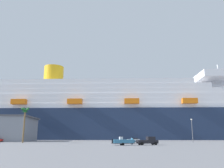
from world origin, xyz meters
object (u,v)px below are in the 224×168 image
Objects in this scene: pickup_truck at (148,141)px; palm_tree at (25,114)px; small_boat_on_trailer at (125,141)px; parked_car_silver_sedan at (134,140)px; street_lamp at (192,127)px; cruise_ship at (109,115)px.

pickup_truck is 0.49× the size of palm_tree.
small_boat_on_trailer is 29.87m from parked_car_silver_sedan.
street_lamp is at bearing 45.89° from pickup_truck.
palm_tree is 2.48× the size of parked_car_silver_sedan.
palm_tree reaches higher than parked_car_silver_sedan.
pickup_truck reaches higher than parked_car_silver_sedan.
parked_car_silver_sedan is at bearing 157.64° from street_lamp.
small_boat_on_trailer is at bearing -140.14° from street_lamp.
small_boat_on_trailer is 0.87× the size of street_lamp.
small_boat_on_trailer is at bearing -87.05° from cruise_ship.
cruise_ship is at bearing 100.44° from parked_car_silver_sedan.
palm_tree is (-39.44, 17.71, 8.55)m from pickup_truck.
street_lamp is (58.66, 2.12, -4.22)m from palm_tree.
small_boat_on_trailer is 0.60× the size of palm_tree.
small_boat_on_trailer is 1.49× the size of parked_car_silver_sedan.
parked_car_silver_sedan is at bearing 14.99° from palm_tree.
street_lamp is (19.22, 19.83, 4.33)m from pickup_truck.
palm_tree is at bearing 150.25° from small_boat_on_trailer.
cruise_ship is 82.18m from small_boat_on_trailer.
cruise_ship reaches higher than street_lamp.
palm_tree reaches higher than street_lamp.
palm_tree is at bearing -115.21° from cruise_ship.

